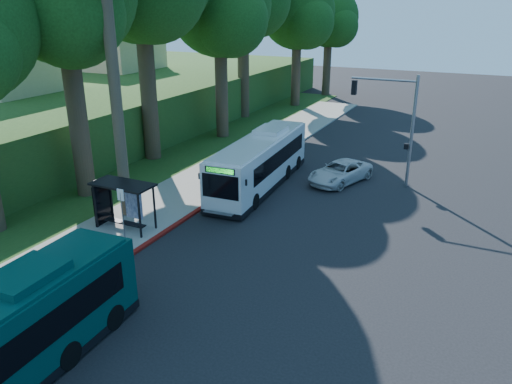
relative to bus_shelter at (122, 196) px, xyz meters
The scene contains 13 objects.
ground 8.00m from the bus_shelter, 21.51° to the left, with size 140.00×140.00×0.00m, color black.
sidewalk 3.35m from the bus_shelter, 90.90° to the left, with size 4.50×70.00×0.12m, color gray.
red_curb 3.07m from the bus_shelter, 26.83° to the right, with size 0.25×30.00×0.13m, color maroon.
grass_verge 9.90m from the bus_shelter, 126.16° to the left, with size 8.00×70.00×0.06m, color #234719.
bus_shelter is the anchor object (origin of this frame).
stop_sign_pole 2.85m from the bus_shelter, 49.08° to the right, with size 0.35×0.06×3.17m.
traffic_signal_pole 17.15m from the bus_shelter, 49.36° to the left, with size 4.10×0.30×7.00m.
hillside_backdrop 26.18m from the bus_shelter, 136.68° to the left, with size 24.00×60.00×8.80m.
tree_2 21.25m from the bus_shelter, 103.83° to the left, with size 8.82×8.40×15.12m.
tree_4 35.97m from the bus_shelter, 96.78° to the left, with size 8.40×8.00×14.14m.
tree_5 43.55m from the bus_shelter, 94.21° to the left, with size 7.35×7.00×12.86m.
white_bus 9.59m from the bus_shelter, 67.73° to the left, with size 3.14×11.53×3.40m.
pickup 14.27m from the bus_shelter, 55.82° to the left, with size 2.26×4.91×1.36m, color silver.
Camera 1 is at (9.15, -21.17, 10.96)m, focal length 35.00 mm.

